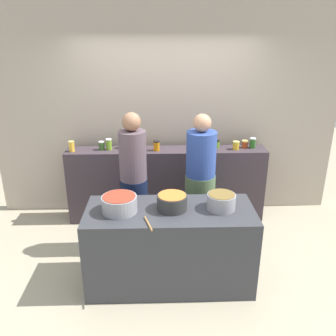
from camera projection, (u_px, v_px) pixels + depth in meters
The scene contains 21 objects.
ground at pixel (169, 263), 4.15m from camera, with size 12.00×12.00×0.00m, color tan.
storefront_wall at pixel (166, 109), 4.95m from camera, with size 4.80×0.12×3.00m, color #AE9E8E.
display_shelf at pixel (166, 184), 4.98m from camera, with size 2.70×0.36×1.03m, color #3A2F37.
prep_table at pixel (170, 246), 3.71m from camera, with size 1.70×0.70×0.85m, color #33343A.
preserve_jar_0 at pixel (72, 146), 4.69m from camera, with size 0.08×0.08×0.14m.
preserve_jar_1 at pixel (102, 146), 4.76m from camera, with size 0.08×0.08×0.12m.
preserve_jar_2 at pixel (109, 144), 4.76m from camera, with size 0.08×0.08×0.15m.
preserve_jar_3 at pixel (123, 145), 4.83m from camera, with size 0.08×0.08×0.10m.
preserve_jar_4 at pixel (142, 144), 4.82m from camera, with size 0.08×0.08×0.12m.
preserve_jar_5 at pixel (156, 146), 4.73m from camera, with size 0.09×0.09×0.13m.
preserve_jar_6 at pixel (200, 143), 4.84m from camera, with size 0.07×0.07×0.14m.
preserve_jar_7 at pixel (216, 144), 4.86m from camera, with size 0.09×0.09×0.11m.
preserve_jar_8 at pixel (236, 145), 4.78m from camera, with size 0.09×0.09×0.11m.
preserve_jar_9 at pixel (245, 144), 4.85m from camera, with size 0.08×0.08×0.10m.
preserve_jar_10 at pixel (253, 143), 4.83m from camera, with size 0.08×0.08×0.14m.
cooking_pot_left at pixel (119, 204), 3.50m from camera, with size 0.35×0.35×0.17m.
cooking_pot_center at pixel (172, 202), 3.54m from camera, with size 0.30×0.30×0.16m.
cooking_pot_right at pixel (221, 201), 3.55m from camera, with size 0.28×0.28×0.16m.
wooden_spoon at pixel (148, 224), 3.29m from camera, with size 0.02×0.02×0.26m, color #9E703D.
cook_with_tongs at pixel (134, 191), 4.15m from camera, with size 0.32×0.32×1.71m.
cook_in_cap at pixel (200, 186), 4.37m from camera, with size 0.37×0.37×1.64m.
Camera 1 is at (-0.11, -3.46, 2.53)m, focal length 38.11 mm.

